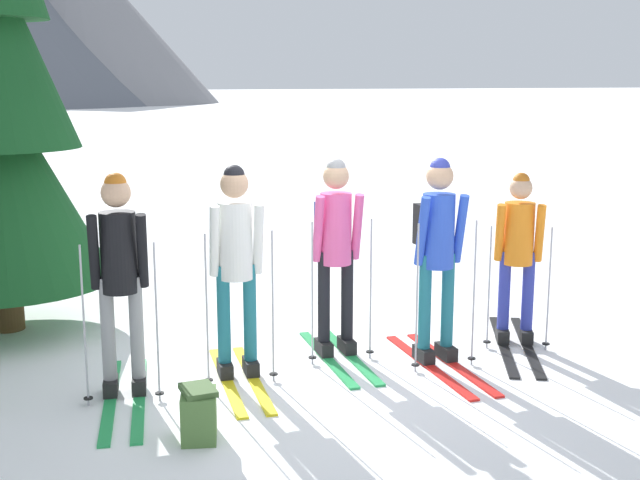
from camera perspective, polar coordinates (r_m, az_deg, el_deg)
The scene contains 7 objects.
ground_plane at distance 7.30m, azimuth 0.33°, elevation -8.71°, with size 400.00×400.00×0.00m, color white.
skier_in_black at distance 6.55m, azimuth -13.72°, elevation -2.39°, with size 0.65×1.78×1.78m.
skier_in_white at distance 6.79m, azimuth -5.84°, elevation -1.51°, with size 0.61×1.65×1.80m.
skier_in_pink at distance 7.32m, azimuth 1.07°, elevation -0.32°, with size 0.61×1.58×1.80m.
skier_in_blue at distance 7.21m, azimuth 8.13°, elevation -0.52°, with size 0.61×1.71×1.82m.
skier_in_orange at distance 7.88m, azimuth 13.57°, elevation -0.91°, with size 1.13×1.72×1.63m.
backpack_on_snow_front at distance 5.90m, azimuth -8.40°, elevation -11.82°, with size 0.32×0.37×0.38m.
Camera 1 is at (-2.66, -6.33, 2.47)m, focal length 46.15 mm.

